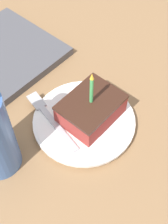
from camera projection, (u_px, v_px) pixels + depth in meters
name	position (u px, v px, depth m)	size (l,w,h in m)	color
ground_plane	(82.00, 140.00, 0.66)	(2.40, 2.40, 0.04)	olive
plate	(84.00, 121.00, 0.65)	(0.21, 0.21, 0.02)	white
cake_slice	(91.00, 109.00, 0.63)	(0.09, 0.12, 0.13)	#99332D
fork	(49.00, 117.00, 0.64)	(0.17, 0.06, 0.00)	#B2B2B7
marble_board	(4.00, 53.00, 0.77)	(0.25, 0.24, 0.02)	#4C4C51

